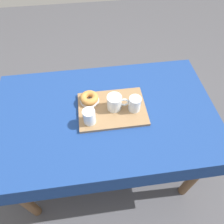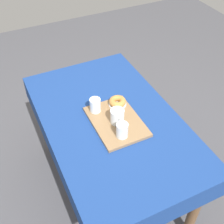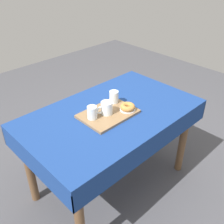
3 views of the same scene
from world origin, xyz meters
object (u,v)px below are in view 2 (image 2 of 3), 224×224
(serving_tray, at_px, (116,122))
(water_glass_near, at_px, (95,106))
(donut_plate_left, at_px, (117,104))
(water_glass_far, at_px, (122,131))
(sugar_donut_left, at_px, (118,101))
(dining_table, at_px, (111,131))
(tea_mug_left, at_px, (117,117))

(serving_tray, distance_m, water_glass_near, 0.17)
(donut_plate_left, bearing_deg, water_glass_far, 159.22)
(water_glass_far, height_order, sugar_donut_left, water_glass_far)
(dining_table, xyz_separation_m, water_glass_near, (0.09, 0.06, 0.17))
(sugar_donut_left, bearing_deg, donut_plate_left, 0.00)
(water_glass_far, distance_m, donut_plate_left, 0.28)
(water_glass_near, xyz_separation_m, donut_plate_left, (-0.01, -0.15, -0.04))
(tea_mug_left, xyz_separation_m, donut_plate_left, (0.14, -0.07, -0.04))
(water_glass_far, relative_size, donut_plate_left, 0.80)
(tea_mug_left, bearing_deg, dining_table, 14.52)
(dining_table, height_order, donut_plate_left, donut_plate_left)
(serving_tray, height_order, tea_mug_left, tea_mug_left)
(donut_plate_left, bearing_deg, tea_mug_left, 153.44)
(dining_table, distance_m, donut_plate_left, 0.18)
(water_glass_near, distance_m, water_glass_far, 0.27)
(serving_tray, relative_size, sugar_donut_left, 3.61)
(dining_table, bearing_deg, tea_mug_left, -165.48)
(water_glass_near, distance_m, donut_plate_left, 0.16)
(dining_table, height_order, water_glass_near, water_glass_near)
(dining_table, bearing_deg, water_glass_far, 176.90)
(tea_mug_left, xyz_separation_m, water_glass_far, (-0.11, 0.03, -0.00))
(dining_table, xyz_separation_m, sugar_donut_left, (0.08, -0.09, 0.16))
(dining_table, xyz_separation_m, serving_tray, (-0.05, -0.02, 0.12))
(serving_tray, distance_m, tea_mug_left, 0.06)
(dining_table, height_order, tea_mug_left, tea_mug_left)
(dining_table, xyz_separation_m, tea_mug_left, (-0.06, -0.02, 0.17))
(serving_tray, bearing_deg, tea_mug_left, -179.14)
(water_glass_far, bearing_deg, water_glass_near, 11.72)
(water_glass_far, bearing_deg, donut_plate_left, -20.78)
(water_glass_far, bearing_deg, sugar_donut_left, -20.78)
(dining_table, xyz_separation_m, donut_plate_left, (0.08, -0.09, 0.13))
(donut_plate_left, bearing_deg, serving_tray, 150.73)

